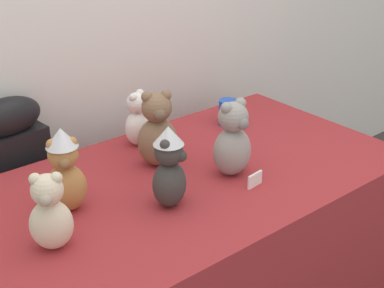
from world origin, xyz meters
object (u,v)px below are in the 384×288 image
at_px(instrument_case, 21,208).
at_px(teddy_bear_caramel, 65,171).
at_px(teddy_bear_cream, 50,214).
at_px(teddy_bear_mocha, 157,131).
at_px(teddy_bear_charcoal, 169,168).
at_px(teddy_bear_ash, 233,141).
at_px(party_cup_blue, 228,112).
at_px(display_table, 192,257).
at_px(teddy_bear_snow, 138,120).

bearing_deg(instrument_case, teddy_bear_caramel, -97.97).
xyz_separation_m(teddy_bear_cream, teddy_bear_mocha, (0.54, 0.23, 0.02)).
xyz_separation_m(teddy_bear_cream, teddy_bear_charcoal, (0.40, -0.03, 0.02)).
bearing_deg(teddy_bear_cream, teddy_bear_ash, 32.63).
relative_size(teddy_bear_caramel, teddy_bear_charcoal, 1.02).
bearing_deg(teddy_bear_ash, party_cup_blue, 48.11).
xyz_separation_m(instrument_case, teddy_bear_cream, (-0.15, -0.66, 0.36)).
xyz_separation_m(display_table, teddy_bear_cream, (-0.59, -0.09, 0.48)).
bearing_deg(teddy_bear_snow, party_cup_blue, -36.03).
bearing_deg(teddy_bear_charcoal, teddy_bear_snow, 34.56).
distance_m(display_table, teddy_bear_ash, 0.52).
relative_size(teddy_bear_mocha, teddy_bear_ash, 1.03).
xyz_separation_m(display_table, teddy_bear_mocha, (-0.05, 0.14, 0.50)).
height_order(teddy_bear_ash, party_cup_blue, teddy_bear_ash).
height_order(teddy_bear_mocha, party_cup_blue, teddy_bear_mocha).
relative_size(instrument_case, teddy_bear_charcoal, 3.45).
height_order(display_table, teddy_bear_cream, teddy_bear_cream).
relative_size(teddy_bear_caramel, teddy_bear_ash, 1.01).
bearing_deg(display_table, teddy_bear_charcoal, -148.33).
bearing_deg(teddy_bear_snow, display_table, -114.53).
distance_m(teddy_bear_mocha, party_cup_blue, 0.48).
bearing_deg(teddy_bear_ash, display_table, 140.79).
relative_size(teddy_bear_cream, teddy_bear_ash, 0.86).
height_order(teddy_bear_caramel, party_cup_blue, teddy_bear_caramel).
distance_m(teddy_bear_charcoal, teddy_bear_snow, 0.49).
relative_size(teddy_bear_cream, party_cup_blue, 2.21).
bearing_deg(display_table, teddy_bear_ash, -38.14).
distance_m(display_table, instrument_case, 0.73).
xyz_separation_m(display_table, instrument_case, (-0.44, 0.57, 0.12)).
distance_m(teddy_bear_cream, teddy_bear_snow, 0.72).
height_order(teddy_bear_caramel, teddy_bear_ash, teddy_bear_caramel).
bearing_deg(teddy_bear_caramel, teddy_bear_cream, -107.59).
distance_m(display_table, teddy_bear_snow, 0.58).
bearing_deg(teddy_bear_mocha, teddy_bear_cream, -133.47).
xyz_separation_m(teddy_bear_mocha, teddy_bear_ash, (0.16, -0.23, -0.00)).
bearing_deg(teddy_bear_cream, party_cup_blue, 51.57).
distance_m(teddy_bear_caramel, teddy_bear_snow, 0.53).
xyz_separation_m(display_table, teddy_bear_charcoal, (-0.19, -0.12, 0.51)).
height_order(teddy_bear_charcoal, teddy_bear_snow, teddy_bear_charcoal).
bearing_deg(teddy_bear_charcoal, display_table, -1.48).
distance_m(instrument_case, teddy_bear_snow, 0.61).
relative_size(teddy_bear_mocha, teddy_bear_snow, 1.30).
relative_size(instrument_case, teddy_bear_mocha, 3.31).
xyz_separation_m(teddy_bear_caramel, teddy_bear_snow, (0.45, 0.26, -0.04)).
xyz_separation_m(instrument_case, teddy_bear_snow, (0.43, -0.24, 0.35)).
bearing_deg(teddy_bear_cream, teddy_bear_mocha, 55.45).
distance_m(display_table, teddy_bear_mocha, 0.53).
relative_size(teddy_bear_ash, teddy_bear_snow, 1.26).
xyz_separation_m(teddy_bear_cream, teddy_bear_snow, (0.58, 0.42, -0.01)).
bearing_deg(instrument_case, teddy_bear_charcoal, -75.68).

